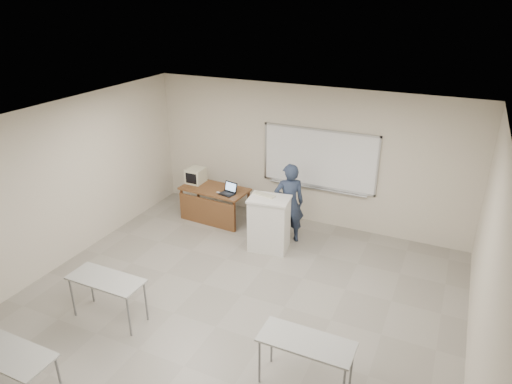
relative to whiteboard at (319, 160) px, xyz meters
The scene contains 10 objects.
floor 4.25m from the whiteboard, 94.32° to the right, with size 7.00×8.00×0.01m, color gray.
whiteboard is the anchor object (origin of this frame).
student_desks 5.39m from the whiteboard, 93.23° to the right, with size 4.40×2.20×0.73m.
instructor_desk 2.47m from the whiteboard, 156.89° to the right, with size 1.48×0.74×0.75m.
podium 1.81m from the whiteboard, 108.81° to the right, with size 0.78×0.57×1.10m.
crt_monitor 2.79m from the whiteboard, 166.04° to the right, with size 0.36×0.41×0.34m.
laptop 2.04m from the whiteboard, 151.84° to the right, with size 0.32×0.29×0.23m.
mouse 2.26m from the whiteboard, 152.62° to the right, with size 0.09×0.06×0.03m, color #BBBCC3.
keyboard 1.58m from the whiteboard, 115.09° to the right, with size 0.45×0.15×0.02m, color beige.
presenter 1.22m from the whiteboard, 104.82° to the right, with size 0.61×0.40×1.68m, color black.
Camera 1 is at (2.90, -4.79, 4.70)m, focal length 32.00 mm.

